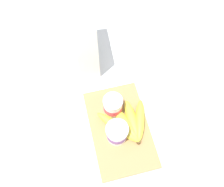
# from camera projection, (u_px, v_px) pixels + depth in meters

# --- Properties ---
(ground_plane) EXTENTS (2.40, 2.40, 0.00)m
(ground_plane) POSITION_uv_depth(u_px,v_px,m) (120.00, 130.00, 0.88)
(ground_plane) COLOR silver
(cutting_board) EXTENTS (0.33, 0.20, 0.02)m
(cutting_board) POSITION_uv_depth(u_px,v_px,m) (120.00, 129.00, 0.87)
(cutting_board) COLOR #A37A4C
(cutting_board) RESTS_ON ground_plane
(cereal_box) EXTENTS (0.20, 0.09, 0.28)m
(cereal_box) POSITION_uv_depth(u_px,v_px,m) (84.00, 37.00, 0.89)
(cereal_box) COLOR white
(cereal_box) RESTS_ON ground_plane
(yogurt_cup_front) EXTENTS (0.07, 0.07, 0.08)m
(yogurt_cup_front) POSITION_uv_depth(u_px,v_px,m) (117.00, 133.00, 0.81)
(yogurt_cup_front) COLOR white
(yogurt_cup_front) RESTS_ON cutting_board
(yogurt_cup_back) EXTENTS (0.07, 0.07, 0.09)m
(yogurt_cup_back) POSITION_uv_depth(u_px,v_px,m) (113.00, 106.00, 0.85)
(yogurt_cup_back) COLOR white
(yogurt_cup_back) RESTS_ON cutting_board
(banana_bunch) EXTENTS (0.17, 0.19, 0.04)m
(banana_bunch) POSITION_uv_depth(u_px,v_px,m) (129.00, 123.00, 0.85)
(banana_bunch) COLOR yellow
(banana_bunch) RESTS_ON cutting_board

